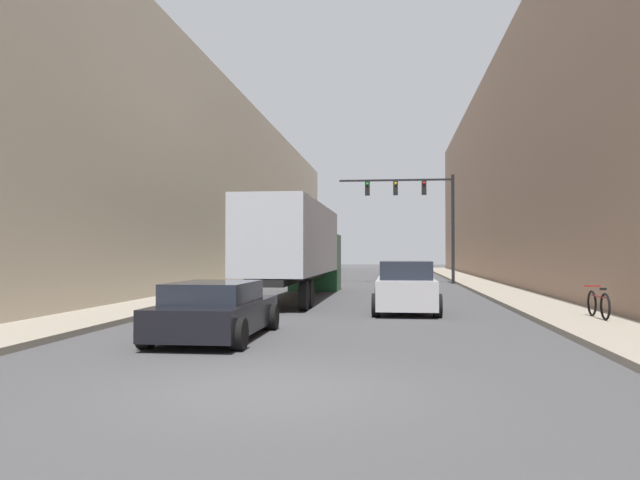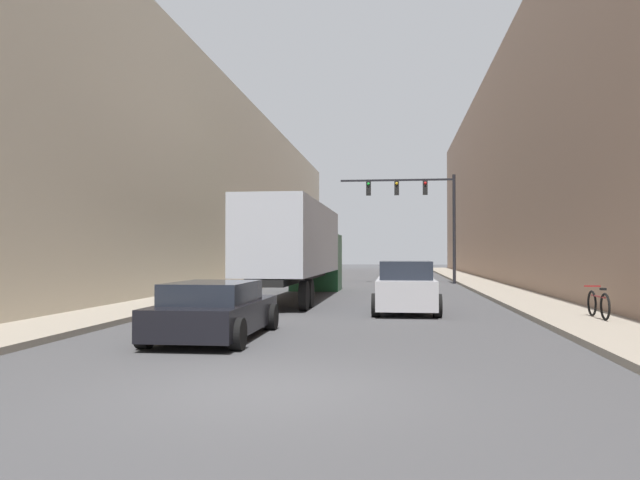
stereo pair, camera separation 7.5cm
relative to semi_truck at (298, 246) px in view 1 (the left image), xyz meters
The scene contains 10 objects.
ground_plane 17.85m from the semi_truck, 82.36° to the right, with size 200.00×200.00×0.00m, color #424244.
sidewalk_right 15.58m from the semi_truck, 53.78° to the left, with size 2.48×80.00×0.15m.
sidewalk_left 13.38m from the semi_truck, 109.50° to the left, with size 2.48×80.00×0.15m.
building_right 18.93m from the semi_truck, 42.99° to the left, with size 6.00×80.00×14.45m.
building_left 15.65m from the semi_truck, 124.78° to the left, with size 6.00×80.00×12.22m.
semi_truck is the anchor object (origin of this frame).
sedan_car 12.58m from the semi_truck, 89.58° to the right, with size 2.14×4.63×1.27m.
suv_car 7.38m from the semi_truck, 52.41° to the right, with size 2.07×4.51×1.66m.
traffic_signal_gantry 15.33m from the semi_truck, 67.32° to the left, with size 7.28×0.35×6.88m.
parked_bicycle 12.84m from the semi_truck, 41.63° to the right, with size 0.44×1.82×0.86m.
Camera 1 is at (1.70, -8.49, 1.89)m, focal length 35.00 mm.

